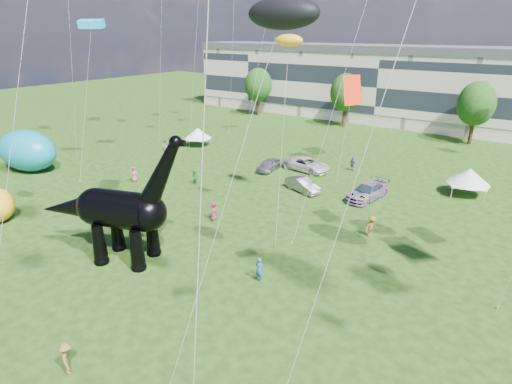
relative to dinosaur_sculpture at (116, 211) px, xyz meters
The scene contains 14 objects.
ground 7.19m from the dinosaur_sculpture, 18.05° to the right, with size 220.00×220.00×0.00m, color #16330C.
terrace_row 60.18m from the dinosaur_sculpture, 92.05° to the left, with size 78.00×11.00×12.00m, color beige.
tree_far_left 56.57m from the dinosaur_sculpture, 115.30° to the left, with size 5.20×5.20×9.44m.
tree_mid_left 51.53m from the dinosaur_sculpture, 96.86° to the left, with size 5.20×5.20×9.44m.
tree_mid_right 53.00m from the dinosaur_sculpture, 74.83° to the left, with size 5.20×5.20×9.44m.
dinosaur_sculpture is the anchor object (origin of this frame).
car_silver 23.72m from the dinosaur_sculpture, 97.06° to the left, with size 1.63×4.05×1.38m, color #AAAAAF.
car_grey 20.31m from the dinosaur_sculpture, 78.93° to the left, with size 1.46×4.20×1.38m, color slate.
car_white 26.13m from the dinosaur_sculpture, 88.17° to the left, with size 2.62×5.69×1.58m, color silver.
car_dark 23.99m from the dinosaur_sculpture, 64.93° to the left, with size 2.22×5.47×1.59m, color #595960.
gazebo_near 33.58m from the dinosaur_sculpture, 57.86° to the left, with size 5.02×5.02×2.83m.
gazebo_left 32.18m from the dinosaur_sculpture, 123.02° to the left, with size 4.69×4.69×2.61m.
inflatable_teal 26.77m from the dinosaur_sculpture, 164.96° to the left, with size 7.79×4.87×4.87m, color #0D80A0.
visitors 14.95m from the dinosaur_sculpture, 65.31° to the left, with size 45.42×42.61×1.84m.
Camera 1 is at (18.29, -14.77, 15.72)m, focal length 30.00 mm.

